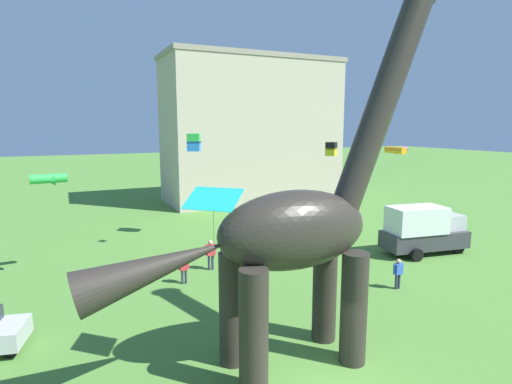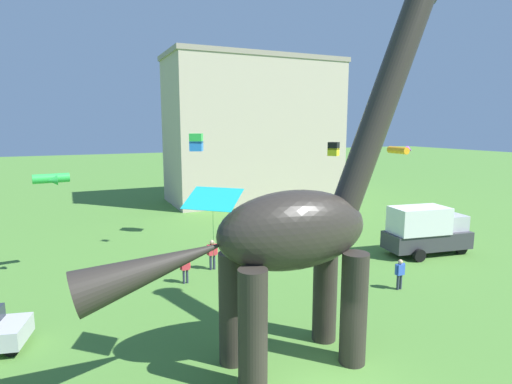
% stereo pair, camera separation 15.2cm
% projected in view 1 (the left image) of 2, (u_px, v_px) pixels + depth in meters
% --- Properties ---
extents(dinosaur_sculpture, '(12.89, 2.73, 13.48)m').
position_uv_depth(dinosaur_sculpture, '(293.00, 230.00, 14.00)').
color(dinosaur_sculpture, '#2D2823').
rests_on(dinosaur_sculpture, ground_plane).
extents(parked_box_truck, '(5.86, 2.95, 3.20)m').
position_uv_depth(parked_box_truck, '(424.00, 229.00, 27.07)').
color(parked_box_truck, '#38383D').
rests_on(parked_box_truck, ground_plane).
extents(person_far_spectator, '(0.60, 0.27, 1.61)m').
position_uv_depth(person_far_spectator, '(398.00, 271.00, 21.24)').
color(person_far_spectator, '#2D3347').
rests_on(person_far_spectator, ground_plane).
extents(person_near_flyer, '(0.58, 0.25, 1.54)m').
position_uv_depth(person_near_flyer, '(184.00, 267.00, 21.96)').
color(person_near_flyer, '#2D3347').
rests_on(person_near_flyer, ground_plane).
extents(person_vendor_side, '(0.67, 0.30, 1.79)m').
position_uv_depth(person_vendor_side, '(211.00, 252.00, 24.06)').
color(person_vendor_side, '#2D3347').
rests_on(person_vendor_side, ground_plane).
extents(kite_high_left, '(0.93, 0.93, 0.95)m').
position_uv_depth(kite_high_left, '(331.00, 149.00, 28.86)').
color(kite_high_left, black).
extents(kite_mid_left, '(1.89, 1.66, 0.54)m').
position_uv_depth(kite_mid_left, '(49.00, 179.00, 22.34)').
color(kite_mid_left, green).
extents(kite_mid_right, '(1.54, 1.80, 0.52)m').
position_uv_depth(kite_mid_right, '(398.00, 150.00, 28.91)').
color(kite_mid_right, orange).
extents(kite_far_right, '(1.19, 1.19, 1.28)m').
position_uv_depth(kite_far_right, '(194.00, 142.00, 30.07)').
color(kite_far_right, green).
extents(kite_near_high, '(2.06, 2.03, 2.24)m').
position_uv_depth(kite_near_high, '(213.00, 199.00, 13.12)').
color(kite_near_high, '#19B2B7').
extents(background_building_block, '(19.39, 8.48, 15.77)m').
position_uv_depth(background_building_block, '(252.00, 130.00, 46.22)').
color(background_building_block, '#B7A893').
rests_on(background_building_block, ground_plane).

